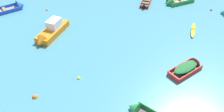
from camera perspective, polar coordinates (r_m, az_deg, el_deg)
rowboat_green_back_row_center at (r=35.47m, az=14.54°, el=12.28°), size 4.53×3.43×1.36m
rowboat_blue_far_right at (r=35.68m, az=-22.07°, el=10.76°), size 4.38×4.07×1.51m
motor_launch_orange_distant_center at (r=28.10m, az=-14.41°, el=5.61°), size 2.89×5.51×1.92m
rowboat_red_far_back at (r=23.94m, az=18.05°, el=-2.34°), size 3.73×3.53×1.29m
kayak_yellow_back_row_right at (r=29.80m, az=18.78°, el=5.87°), size 1.22×3.33×0.31m
rowboat_maroon_near_left at (r=35.38m, az=8.30°, el=12.95°), size 1.71×3.52×1.04m
mooring_buoy_midfield at (r=35.42m, az=22.56°, el=10.04°), size 0.34×0.34×0.34m
mooring_buoy_trailing at (r=33.98m, az=-15.24°, el=10.51°), size 0.33×0.33×0.33m
mooring_buoy_central at (r=21.48m, az=-17.89°, el=-9.31°), size 0.47×0.47×0.47m
mooring_buoy_far_field at (r=22.23m, az=-7.90°, el=-5.34°), size 0.33×0.33×0.33m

